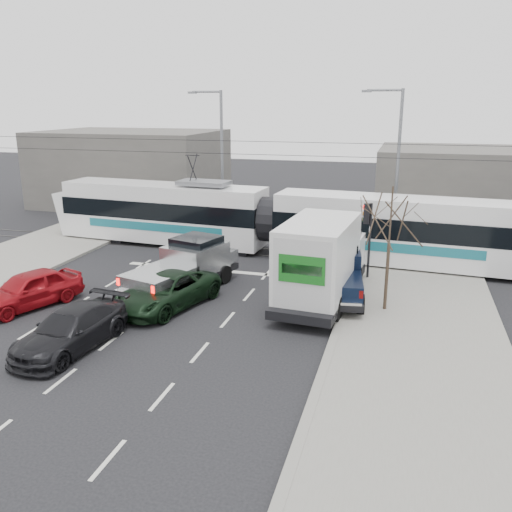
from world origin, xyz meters
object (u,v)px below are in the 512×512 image
(green_car, at_px, (167,291))
(dark_car, at_px, (71,330))
(street_lamp_near, at_px, (395,158))
(silver_pickup, at_px, (186,265))
(navy_pickup, at_px, (337,271))
(tram, at_px, (270,220))
(street_lamp_far, at_px, (219,151))
(box_truck, at_px, (322,261))
(red_car, at_px, (29,289))
(bare_tree, at_px, (391,221))
(traffic_signal, at_px, (368,224))

(green_car, xyz_separation_m, dark_car, (-1.52, -4.52, -0.01))
(street_lamp_near, relative_size, silver_pickup, 1.36)
(green_car, bearing_deg, navy_pickup, 41.43)
(tram, bearing_deg, street_lamp_far, 134.30)
(navy_pickup, relative_size, dark_car, 1.18)
(box_truck, xyz_separation_m, dark_car, (-7.59, -6.83, -1.11))
(green_car, bearing_deg, red_car, -149.30)
(dark_car, bearing_deg, street_lamp_near, 66.94)
(street_lamp_near, xyz_separation_m, street_lamp_far, (-11.50, 2.00, 0.00))
(street_lamp_far, relative_size, box_truck, 1.20)
(red_car, bearing_deg, street_lamp_far, 103.28)
(bare_tree, height_order, red_car, bare_tree)
(dark_car, bearing_deg, bare_tree, 37.97)
(green_car, bearing_deg, bare_tree, 27.38)
(street_lamp_near, bearing_deg, box_truck, -102.32)
(bare_tree, relative_size, navy_pickup, 0.87)
(red_car, bearing_deg, silver_pickup, 56.99)
(street_lamp_near, bearing_deg, street_lamp_far, 170.13)
(street_lamp_far, height_order, box_truck, street_lamp_far)
(traffic_signal, relative_size, box_truck, 0.48)
(silver_pickup, bearing_deg, traffic_signal, 40.28)
(box_truck, height_order, green_car, box_truck)
(street_lamp_near, xyz_separation_m, tram, (-6.42, -4.08, -3.22))
(bare_tree, xyz_separation_m, silver_pickup, (-8.86, 0.47, -2.66))
(tram, relative_size, red_car, 5.84)
(box_truck, bearing_deg, bare_tree, -4.56)
(silver_pickup, relative_size, dark_car, 1.37)
(traffic_signal, xyz_separation_m, tram, (-5.57, 3.42, -0.85))
(traffic_signal, bearing_deg, red_car, -150.75)
(tram, distance_m, box_truck, 8.04)
(box_truck, bearing_deg, green_car, -154.40)
(box_truck, xyz_separation_m, red_car, (-11.61, -3.82, -1.05))
(silver_pickup, distance_m, navy_pickup, 6.77)
(navy_pickup, height_order, dark_car, navy_pickup)
(tram, xyz_separation_m, box_truck, (4.00, -6.97, -0.08))
(street_lamp_far, bearing_deg, navy_pickup, -51.53)
(box_truck, bearing_deg, tram, 124.63)
(street_lamp_far, relative_size, dark_car, 1.86)
(bare_tree, distance_m, silver_pickup, 9.26)
(dark_car, bearing_deg, green_car, 77.55)
(street_lamp_near, distance_m, green_car, 16.43)
(bare_tree, height_order, silver_pickup, bare_tree)
(traffic_signal, distance_m, dark_car, 13.99)
(green_car, bearing_deg, box_truck, 36.20)
(street_lamp_far, height_order, green_car, street_lamp_far)
(bare_tree, height_order, street_lamp_near, street_lamp_near)
(street_lamp_far, distance_m, red_car, 17.61)
(traffic_signal, bearing_deg, dark_car, -131.43)
(street_lamp_near, bearing_deg, tram, -147.52)
(box_truck, distance_m, navy_pickup, 1.27)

